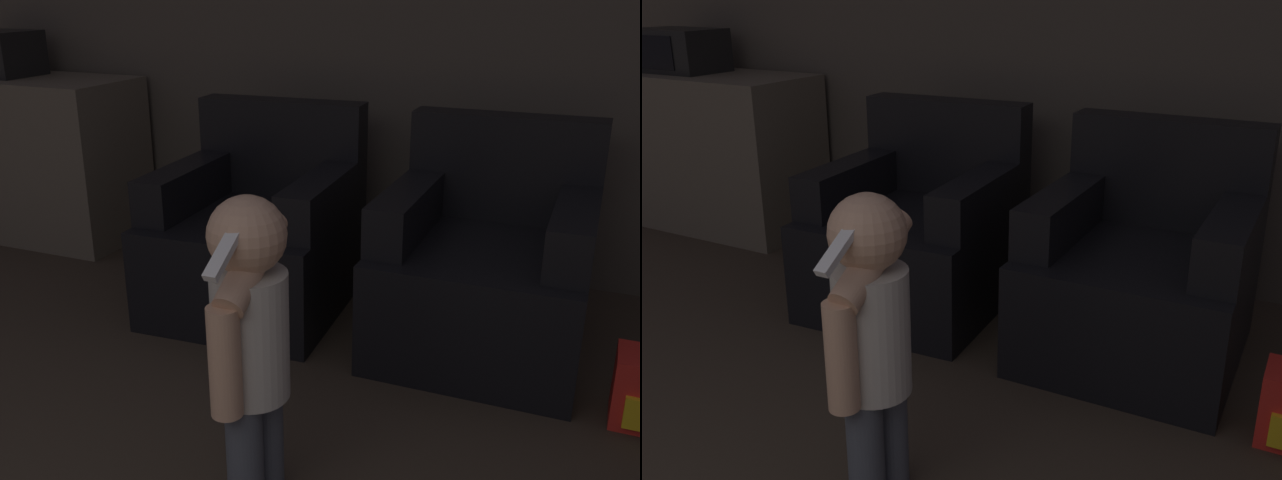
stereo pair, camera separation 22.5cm
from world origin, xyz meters
The scene contains 5 objects.
wall_back centered at (0.00, 4.50, 1.30)m, with size 8.40×0.05×2.60m.
armchair_left centered at (-0.64, 3.72, 0.33)m, with size 0.86×0.92×0.92m.
armchair_right centered at (0.41, 3.72, 0.33)m, with size 0.81×0.88×0.92m.
person_toddler centered at (0.00, 2.43, 0.56)m, with size 0.21×0.36×0.94m.
kitchen_counter centered at (-2.40, 4.13, 0.47)m, with size 1.39×0.60×0.93m.
Camera 1 is at (0.82, 0.94, 1.44)m, focal length 40.00 mm.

